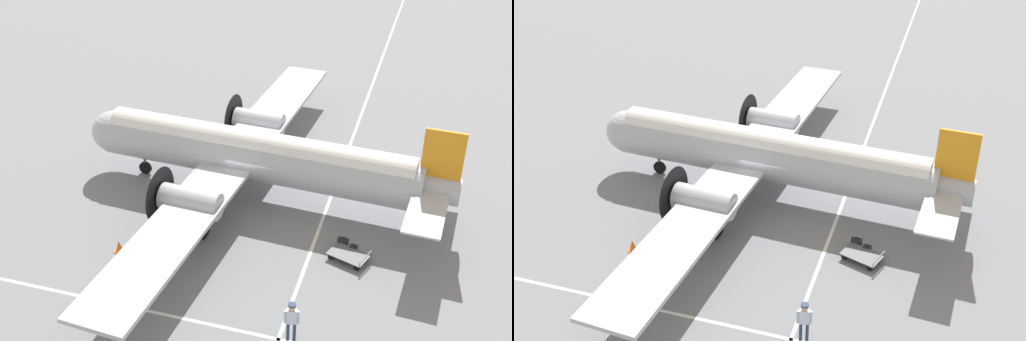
% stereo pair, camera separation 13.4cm
% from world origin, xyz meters
% --- Properties ---
extents(ground_plane, '(300.00, 300.00, 0.00)m').
position_xyz_m(ground_plane, '(0.00, 0.00, 0.00)').
color(ground_plane, slate).
extents(apron_line_eastwest, '(120.00, 0.16, 0.01)m').
position_xyz_m(apron_line_eastwest, '(0.00, 9.55, 0.00)').
color(apron_line_eastwest, silver).
rests_on(apron_line_eastwest, ground_plane).
extents(apron_line_northsouth, '(0.16, 120.00, 0.01)m').
position_xyz_m(apron_line_northsouth, '(-3.76, 0.00, 0.00)').
color(apron_line_northsouth, silver).
rests_on(apron_line_northsouth, ground_plane).
extents(airliner_main, '(19.37, 26.25, 5.36)m').
position_xyz_m(airliner_main, '(0.36, -0.03, 2.39)').
color(airliner_main, '#ADB2BC').
rests_on(airliner_main, ground_plane).
extents(crew_foreground, '(0.59, 0.35, 1.78)m').
position_xyz_m(crew_foreground, '(-4.22, 9.40, 1.12)').
color(crew_foreground, navy).
rests_on(crew_foreground, ground_plane).
extents(suitcase_near_door, '(0.51, 0.18, 0.58)m').
position_xyz_m(suitcase_near_door, '(-5.10, 3.12, 0.27)').
color(suitcase_near_door, '#232328').
rests_on(suitcase_near_door, ground_plane).
extents(suitcase_upright_spare, '(0.37, 0.20, 0.47)m').
position_xyz_m(suitcase_upright_spare, '(-5.64, 3.36, 0.22)').
color(suitcase_upright_spare, '#232328').
rests_on(suitcase_upright_spare, ground_plane).
extents(baggage_cart, '(1.99, 1.61, 0.56)m').
position_xyz_m(baggage_cart, '(-5.51, 3.94, 0.27)').
color(baggage_cart, '#56565B').
rests_on(baggage_cart, ground_plane).
extents(traffic_cone, '(0.43, 0.43, 0.57)m').
position_xyz_m(traffic_cone, '(4.62, 6.30, 0.27)').
color(traffic_cone, orange).
rests_on(traffic_cone, ground_plane).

